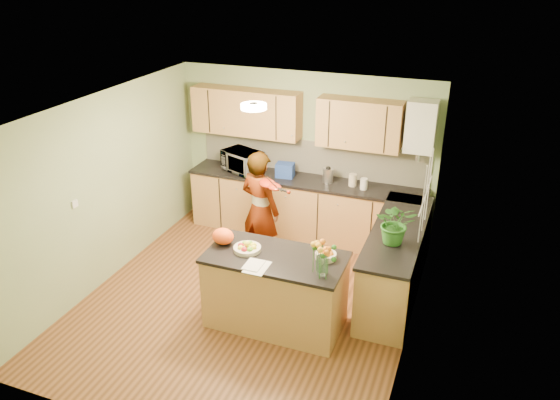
% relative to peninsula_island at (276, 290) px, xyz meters
% --- Properties ---
extents(floor, '(4.50, 4.50, 0.00)m').
position_rel_peninsula_island_xyz_m(floor, '(-0.49, 0.29, -0.46)').
color(floor, '#543218').
rests_on(floor, ground).
extents(ceiling, '(4.00, 4.50, 0.02)m').
position_rel_peninsula_island_xyz_m(ceiling, '(-0.49, 0.29, 2.04)').
color(ceiling, white).
rests_on(ceiling, wall_back).
extents(wall_back, '(4.00, 0.02, 2.50)m').
position_rel_peninsula_island_xyz_m(wall_back, '(-0.49, 2.54, 0.79)').
color(wall_back, gray).
rests_on(wall_back, floor).
extents(wall_front, '(4.00, 0.02, 2.50)m').
position_rel_peninsula_island_xyz_m(wall_front, '(-0.49, -1.96, 0.79)').
color(wall_front, gray).
rests_on(wall_front, floor).
extents(wall_left, '(0.02, 4.50, 2.50)m').
position_rel_peninsula_island_xyz_m(wall_left, '(-2.49, 0.29, 0.79)').
color(wall_left, gray).
rests_on(wall_left, floor).
extents(wall_right, '(0.02, 4.50, 2.50)m').
position_rel_peninsula_island_xyz_m(wall_right, '(1.51, 0.29, 0.79)').
color(wall_right, gray).
rests_on(wall_right, floor).
extents(back_counter, '(3.64, 0.62, 0.94)m').
position_rel_peninsula_island_xyz_m(back_counter, '(-0.39, 2.24, 0.01)').
color(back_counter, '#A36E41').
rests_on(back_counter, floor).
extents(right_counter, '(0.62, 2.24, 0.94)m').
position_rel_peninsula_island_xyz_m(right_counter, '(1.21, 1.14, 0.01)').
color(right_counter, '#A36E41').
rests_on(right_counter, floor).
extents(splashback, '(3.60, 0.02, 0.52)m').
position_rel_peninsula_island_xyz_m(splashback, '(-0.39, 2.53, 0.74)').
color(splashback, beige).
rests_on(splashback, back_counter).
extents(upper_cabinets, '(3.20, 0.34, 0.70)m').
position_rel_peninsula_island_xyz_m(upper_cabinets, '(-0.67, 2.37, 1.39)').
color(upper_cabinets, '#A36E41').
rests_on(upper_cabinets, wall_back).
extents(boiler, '(0.40, 0.30, 0.86)m').
position_rel_peninsula_island_xyz_m(boiler, '(1.21, 2.38, 1.44)').
color(boiler, silver).
rests_on(boiler, wall_back).
extents(window_right, '(0.01, 1.30, 1.05)m').
position_rel_peninsula_island_xyz_m(window_right, '(1.50, 0.89, 1.09)').
color(window_right, silver).
rests_on(window_right, wall_right).
extents(light_switch, '(0.02, 0.09, 0.09)m').
position_rel_peninsula_island_xyz_m(light_switch, '(-2.48, -0.31, 0.84)').
color(light_switch, silver).
rests_on(light_switch, wall_left).
extents(ceiling_lamp, '(0.30, 0.30, 0.07)m').
position_rel_peninsula_island_xyz_m(ceiling_lamp, '(-0.49, 0.59, 2.00)').
color(ceiling_lamp, '#FFEABF').
rests_on(ceiling_lamp, ceiling).
extents(peninsula_island, '(1.60, 0.82, 0.92)m').
position_rel_peninsula_island_xyz_m(peninsula_island, '(0.00, 0.00, 0.00)').
color(peninsula_island, '#A36E41').
rests_on(peninsula_island, floor).
extents(fruit_dish, '(0.32, 0.32, 0.11)m').
position_rel_peninsula_island_xyz_m(fruit_dish, '(-0.35, 0.00, 0.50)').
color(fruit_dish, beige).
rests_on(fruit_dish, peninsula_island).
extents(orange_bowl, '(0.24, 0.24, 0.14)m').
position_rel_peninsula_island_xyz_m(orange_bowl, '(0.55, 0.15, 0.52)').
color(orange_bowl, beige).
rests_on(orange_bowl, peninsula_island).
extents(flower_vase, '(0.26, 0.26, 0.48)m').
position_rel_peninsula_island_xyz_m(flower_vase, '(0.60, -0.18, 0.78)').
color(flower_vase, silver).
rests_on(flower_vase, peninsula_island).
extents(orange_bag, '(0.33, 0.30, 0.20)m').
position_rel_peninsula_island_xyz_m(orange_bag, '(-0.68, 0.05, 0.56)').
color(orange_bag, '#FF5015').
rests_on(orange_bag, peninsula_island).
extents(papers, '(0.23, 0.32, 0.01)m').
position_rel_peninsula_island_xyz_m(papers, '(-0.10, -0.30, 0.46)').
color(papers, white).
rests_on(papers, peninsula_island).
extents(violinist, '(0.71, 0.57, 1.69)m').
position_rel_peninsula_island_xyz_m(violinist, '(-0.70, 1.21, 0.38)').
color(violinist, tan).
rests_on(violinist, floor).
extents(violin, '(0.70, 0.60, 0.17)m').
position_rel_peninsula_island_xyz_m(violin, '(-0.50, 0.99, 0.89)').
color(violin, '#581105').
rests_on(violin, violinist).
extents(microwave, '(0.70, 0.59, 0.33)m').
position_rel_peninsula_island_xyz_m(microwave, '(-1.42, 2.23, 0.64)').
color(microwave, silver).
rests_on(microwave, back_counter).
extents(blue_box, '(0.29, 0.23, 0.21)m').
position_rel_peninsula_island_xyz_m(blue_box, '(-0.71, 2.24, 0.59)').
color(blue_box, '#203D95').
rests_on(blue_box, back_counter).
extents(kettle, '(0.15, 0.15, 0.29)m').
position_rel_peninsula_island_xyz_m(kettle, '(-0.04, 2.27, 0.60)').
color(kettle, silver).
rests_on(kettle, back_counter).
extents(jar_cream, '(0.15, 0.15, 0.18)m').
position_rel_peninsula_island_xyz_m(jar_cream, '(0.34, 2.26, 0.57)').
color(jar_cream, beige).
rests_on(jar_cream, back_counter).
extents(jar_white, '(0.14, 0.14, 0.16)m').
position_rel_peninsula_island_xyz_m(jar_white, '(0.52, 2.19, 0.56)').
color(jar_white, silver).
rests_on(jar_white, back_counter).
extents(potted_plant, '(0.54, 0.49, 0.52)m').
position_rel_peninsula_island_xyz_m(potted_plant, '(1.21, 0.75, 0.74)').
color(potted_plant, '#2B6A23').
rests_on(potted_plant, right_counter).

